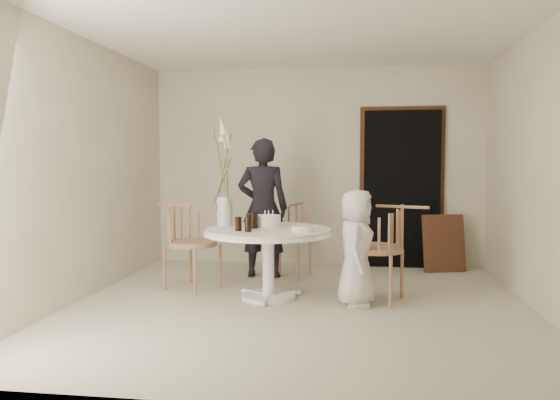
# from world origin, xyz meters

# --- Properties ---
(ground) EXTENTS (4.50, 4.50, 0.00)m
(ground) POSITION_xyz_m (0.00, 0.00, 0.00)
(ground) COLOR beige
(ground) RESTS_ON ground
(room_shell) EXTENTS (4.50, 4.50, 4.50)m
(room_shell) POSITION_xyz_m (0.00, 0.00, 1.62)
(room_shell) COLOR white
(room_shell) RESTS_ON ground
(doorway) EXTENTS (1.00, 0.10, 2.10)m
(doorway) POSITION_xyz_m (1.15, 2.19, 1.05)
(doorway) COLOR black
(doorway) RESTS_ON ground
(door_trim) EXTENTS (1.12, 0.03, 2.22)m
(door_trim) POSITION_xyz_m (1.15, 2.23, 1.11)
(door_trim) COLOR brown
(door_trim) RESTS_ON ground
(table) EXTENTS (1.33, 1.33, 0.73)m
(table) POSITION_xyz_m (-0.35, 0.25, 0.62)
(table) COLOR white
(table) RESTS_ON ground
(picture_frame) EXTENTS (0.58, 0.31, 0.74)m
(picture_frame) POSITION_xyz_m (1.68, 1.95, 0.37)
(picture_frame) COLOR brown
(picture_frame) RESTS_ON ground
(chair_far) EXTENTS (0.59, 0.62, 0.90)m
(chair_far) POSITION_xyz_m (-0.24, 1.43, 0.58)
(chair_far) COLOR #A27558
(chair_far) RESTS_ON ground
(chair_right) EXTENTS (0.70, 0.67, 1.00)m
(chair_right) POSITION_xyz_m (0.87, 0.25, 0.65)
(chair_right) COLOR #A27558
(chair_right) RESTS_ON ground
(chair_left) EXTENTS (0.69, 0.66, 0.95)m
(chair_left) POSITION_xyz_m (-1.38, 0.61, 0.61)
(chair_left) COLOR #A27558
(chair_left) RESTS_ON ground
(girl) EXTENTS (0.64, 0.44, 1.71)m
(girl) POSITION_xyz_m (-0.59, 1.31, 0.85)
(girl) COLOR black
(girl) RESTS_ON ground
(boy) EXTENTS (0.40, 0.58, 1.15)m
(boy) POSITION_xyz_m (0.55, 0.09, 0.57)
(boy) COLOR white
(boy) RESTS_ON ground
(birthday_cake) EXTENTS (0.26, 0.26, 0.18)m
(birthday_cake) POSITION_xyz_m (-0.37, 0.39, 0.79)
(birthday_cake) COLOR white
(birthday_cake) RESTS_ON table
(cola_tumbler_a) EXTENTS (0.09, 0.09, 0.14)m
(cola_tumbler_a) POSITION_xyz_m (-0.62, 0.03, 0.80)
(cola_tumbler_a) COLOR black
(cola_tumbler_a) RESTS_ON table
(cola_tumbler_b) EXTENTS (0.08, 0.08, 0.15)m
(cola_tumbler_b) POSITION_xyz_m (-0.51, -0.03, 0.80)
(cola_tumbler_b) COLOR black
(cola_tumbler_b) RESTS_ON table
(cola_tumbler_c) EXTENTS (0.07, 0.07, 0.14)m
(cola_tumbler_c) POSITION_xyz_m (-0.57, 0.34, 0.80)
(cola_tumbler_c) COLOR black
(cola_tumbler_c) RESTS_ON table
(cola_tumbler_d) EXTENTS (0.10, 0.10, 0.17)m
(cola_tumbler_d) POSITION_xyz_m (-0.50, 0.24, 0.81)
(cola_tumbler_d) COLOR black
(cola_tumbler_d) RESTS_ON table
(plate_stack) EXTENTS (0.28, 0.28, 0.05)m
(plate_stack) POSITION_xyz_m (0.02, 0.06, 0.76)
(plate_stack) COLOR white
(plate_stack) RESTS_ON table
(flower_vase) EXTENTS (0.17, 0.17, 1.17)m
(flower_vase) POSITION_xyz_m (-0.86, 0.45, 1.14)
(flower_vase) COLOR silver
(flower_vase) RESTS_ON table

